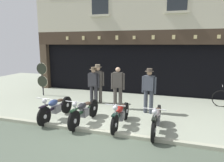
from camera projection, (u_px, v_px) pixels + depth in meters
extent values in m
cube|color=#979E8A|center=(133.00, 95.00, 10.63)|extent=(23.35, 10.00, 0.08)
cube|color=#A7A991|center=(100.00, 133.00, 6.00)|extent=(23.35, 0.16, 0.18)
cube|color=black|center=(141.00, 66.00, 12.54)|extent=(10.44, 4.00, 2.60)
cube|color=#4C3D2D|center=(46.00, 66.00, 12.17)|extent=(0.44, 0.36, 2.60)
cube|color=#23282D|center=(136.00, 67.00, 10.88)|extent=(9.99, 0.03, 2.18)
cube|color=#3C2E21|center=(135.00, 38.00, 10.20)|extent=(11.35, 0.24, 0.70)
cube|color=#DBC684|center=(67.00, 38.00, 11.20)|extent=(0.14, 0.03, 0.18)
cube|color=#DBC684|center=(83.00, 38.00, 10.91)|extent=(0.14, 0.03, 0.21)
cube|color=#DBC684|center=(99.00, 38.00, 10.64)|extent=(0.14, 0.03, 0.17)
cube|color=#DBC684|center=(117.00, 38.00, 10.35)|extent=(0.14, 0.03, 0.22)
cube|color=#DBC684|center=(134.00, 37.00, 10.08)|extent=(0.14, 0.03, 0.16)
cube|color=#DBC684|center=(153.00, 37.00, 9.80)|extent=(0.14, 0.03, 0.20)
cube|color=#DBC684|center=(174.00, 37.00, 9.52)|extent=(0.14, 0.03, 0.19)
cube|color=#DBC684|center=(195.00, 37.00, 9.24)|extent=(0.14, 0.03, 0.17)
cube|color=#DBC684|center=(219.00, 37.00, 8.95)|extent=(0.14, 0.03, 0.17)
cube|color=beige|center=(136.00, 0.00, 9.95)|extent=(11.35, 0.40, 2.95)
cube|color=#23282D|center=(100.00, 1.00, 10.29)|extent=(0.90, 0.02, 1.30)
cube|color=beige|center=(100.00, 15.00, 10.38)|extent=(1.10, 0.12, 0.10)
cube|color=beige|center=(177.00, 12.00, 9.26)|extent=(1.10, 0.12, 0.10)
cylinder|color=black|center=(44.00, 117.00, 6.50)|extent=(0.09, 0.64, 0.64)
cylinder|color=silver|center=(44.00, 117.00, 6.50)|extent=(0.10, 0.14, 0.14)
cylinder|color=black|center=(67.00, 105.00, 7.74)|extent=(0.10, 0.64, 0.64)
cylinder|color=silver|center=(67.00, 105.00, 7.74)|extent=(0.11, 0.15, 0.14)
cube|color=black|center=(56.00, 107.00, 7.10)|extent=(0.11, 1.23, 0.07)
cube|color=slate|center=(56.00, 109.00, 7.11)|extent=(0.21, 0.33, 0.26)
ellipsoid|color=navy|center=(53.00, 103.00, 6.92)|extent=(0.24, 0.47, 0.20)
ellipsoid|color=#38281E|center=(60.00, 100.00, 7.29)|extent=(0.21, 0.31, 0.10)
cube|color=black|center=(43.00, 106.00, 6.44)|extent=(0.11, 0.36, 0.04)
sphere|color=silver|center=(44.00, 101.00, 6.47)|extent=(0.15, 0.15, 0.15)
cylinder|color=silver|center=(44.00, 99.00, 6.45)|extent=(0.62, 0.05, 0.02)
cylinder|color=silver|center=(44.00, 108.00, 6.49)|extent=(0.05, 0.26, 0.61)
cylinder|color=black|center=(74.00, 121.00, 6.13)|extent=(0.11, 0.65, 0.64)
cylinder|color=silver|center=(74.00, 121.00, 6.13)|extent=(0.11, 0.15, 0.14)
cylinder|color=black|center=(93.00, 108.00, 7.36)|extent=(0.12, 0.65, 0.64)
cylinder|color=silver|center=(93.00, 108.00, 7.36)|extent=(0.12, 0.15, 0.14)
cube|color=#17301E|center=(84.00, 110.00, 6.72)|extent=(0.14, 1.23, 0.07)
cube|color=slate|center=(85.00, 112.00, 6.74)|extent=(0.22, 0.33, 0.26)
ellipsoid|color=#222227|center=(82.00, 106.00, 6.54)|extent=(0.25, 0.47, 0.20)
ellipsoid|color=#38281E|center=(88.00, 103.00, 6.91)|extent=(0.22, 0.31, 0.10)
cube|color=#17301E|center=(74.00, 110.00, 6.07)|extent=(0.12, 0.37, 0.04)
sphere|color=silver|center=(75.00, 104.00, 6.10)|extent=(0.15, 0.15, 0.15)
cylinder|color=silver|center=(74.00, 102.00, 6.08)|extent=(0.62, 0.06, 0.02)
cylinder|color=silver|center=(74.00, 111.00, 6.12)|extent=(0.05, 0.29, 0.60)
cylinder|color=black|center=(115.00, 125.00, 5.87)|extent=(0.08, 0.61, 0.61)
cylinder|color=silver|center=(115.00, 125.00, 5.87)|extent=(0.10, 0.13, 0.13)
cylinder|color=black|center=(126.00, 111.00, 7.10)|extent=(0.09, 0.61, 0.61)
cylinder|color=silver|center=(126.00, 111.00, 7.10)|extent=(0.11, 0.13, 0.13)
cube|color=black|center=(121.00, 114.00, 6.46)|extent=(0.08, 1.20, 0.07)
cube|color=slate|center=(121.00, 116.00, 6.48)|extent=(0.20, 0.32, 0.26)
ellipsoid|color=maroon|center=(119.00, 109.00, 6.28)|extent=(0.22, 0.46, 0.20)
ellipsoid|color=#38281E|center=(123.00, 106.00, 6.65)|extent=(0.20, 0.30, 0.10)
cube|color=black|center=(115.00, 114.00, 5.82)|extent=(0.10, 0.36, 0.04)
sphere|color=silver|center=(115.00, 108.00, 5.84)|extent=(0.15, 0.15, 0.15)
cylinder|color=silver|center=(115.00, 105.00, 5.83)|extent=(0.62, 0.03, 0.02)
cylinder|color=silver|center=(115.00, 115.00, 5.86)|extent=(0.04, 0.25, 0.62)
cylinder|color=black|center=(154.00, 130.00, 5.45)|extent=(0.08, 0.65, 0.65)
cylinder|color=silver|center=(154.00, 130.00, 5.45)|extent=(0.10, 0.15, 0.14)
cylinder|color=black|center=(159.00, 115.00, 6.67)|extent=(0.09, 0.65, 0.65)
cylinder|color=silver|center=(159.00, 115.00, 6.67)|extent=(0.11, 0.15, 0.14)
cube|color=black|center=(157.00, 118.00, 6.04)|extent=(0.10, 1.20, 0.07)
cube|color=slate|center=(156.00, 120.00, 6.05)|extent=(0.21, 0.32, 0.26)
ellipsoid|color=gray|center=(156.00, 113.00, 5.85)|extent=(0.23, 0.46, 0.20)
ellipsoid|color=#38281E|center=(158.00, 110.00, 6.22)|extent=(0.21, 0.30, 0.10)
cube|color=black|center=(154.00, 118.00, 5.39)|extent=(0.11, 0.36, 0.04)
sphere|color=silver|center=(155.00, 112.00, 5.42)|extent=(0.15, 0.15, 0.15)
cylinder|color=silver|center=(155.00, 109.00, 5.40)|extent=(0.62, 0.04, 0.02)
cylinder|color=silver|center=(154.00, 120.00, 5.43)|extent=(0.04, 0.29, 0.60)
cylinder|color=#47423D|center=(100.00, 94.00, 9.10)|extent=(0.15, 0.15, 0.85)
cylinder|color=#47423D|center=(96.00, 94.00, 9.11)|extent=(0.15, 0.15, 0.85)
cube|color=#47423D|center=(98.00, 78.00, 8.97)|extent=(0.42, 0.30, 0.62)
cube|color=white|center=(98.00, 76.00, 9.07)|extent=(0.14, 0.05, 0.35)
cube|color=black|center=(98.00, 76.00, 9.09)|extent=(0.05, 0.02, 0.32)
cylinder|color=#47423D|center=(103.00, 79.00, 8.97)|extent=(0.09, 0.09, 0.62)
cylinder|color=#47423D|center=(93.00, 79.00, 9.00)|extent=(0.09, 0.09, 0.62)
sphere|color=beige|center=(98.00, 68.00, 8.90)|extent=(0.22, 0.22, 0.22)
cylinder|color=#7F705B|center=(98.00, 67.00, 8.89)|extent=(0.37, 0.37, 0.01)
cylinder|color=#7F705B|center=(98.00, 66.00, 8.88)|extent=(0.23, 0.23, 0.12)
cylinder|color=#47423D|center=(120.00, 98.00, 8.23)|extent=(0.15, 0.15, 0.91)
cylinder|color=#47423D|center=(115.00, 98.00, 8.28)|extent=(0.15, 0.15, 0.91)
cube|color=#47423D|center=(118.00, 80.00, 8.12)|extent=(0.39, 0.24, 0.62)
cube|color=silver|center=(118.00, 78.00, 8.22)|extent=(0.14, 0.03, 0.35)
cube|color=brown|center=(119.00, 78.00, 8.23)|extent=(0.05, 0.01, 0.32)
cylinder|color=#47423D|center=(124.00, 82.00, 8.08)|extent=(0.09, 0.09, 0.66)
cylinder|color=#47423D|center=(112.00, 81.00, 8.19)|extent=(0.09, 0.09, 0.66)
sphere|color=tan|center=(118.00, 70.00, 8.05)|extent=(0.19, 0.19, 0.19)
cylinder|color=#3D424C|center=(151.00, 102.00, 7.67)|extent=(0.15, 0.15, 0.92)
cylinder|color=#3D424C|center=(146.00, 101.00, 7.77)|extent=(0.15, 0.15, 0.92)
cube|color=#3D424C|center=(149.00, 83.00, 7.59)|extent=(0.41, 0.29, 0.56)
cube|color=silver|center=(150.00, 81.00, 7.68)|extent=(0.14, 0.05, 0.32)
cube|color=black|center=(150.00, 81.00, 7.69)|extent=(0.05, 0.02, 0.29)
cylinder|color=#3D424C|center=(155.00, 85.00, 7.50)|extent=(0.09, 0.09, 0.63)
cylinder|color=#3D424C|center=(143.00, 84.00, 7.72)|extent=(0.09, 0.09, 0.63)
sphere|color=tan|center=(149.00, 73.00, 7.52)|extent=(0.20, 0.20, 0.20)
cylinder|color=#4C4238|center=(149.00, 71.00, 7.51)|extent=(0.33, 0.33, 0.01)
cylinder|color=#4C4238|center=(149.00, 70.00, 7.50)|extent=(0.21, 0.21, 0.11)
cylinder|color=#2D2D33|center=(96.00, 94.00, 9.01)|extent=(0.15, 0.15, 0.81)
cylinder|color=#2D2D33|center=(92.00, 94.00, 9.09)|extent=(0.15, 0.15, 0.81)
cube|color=#2D2D33|center=(94.00, 79.00, 8.93)|extent=(0.39, 0.24, 0.58)
cube|color=white|center=(95.00, 78.00, 9.02)|extent=(0.14, 0.03, 0.33)
cube|color=#47234C|center=(95.00, 78.00, 9.04)|extent=(0.05, 0.01, 0.30)
cylinder|color=#2D2D33|center=(98.00, 81.00, 8.86)|extent=(0.09, 0.09, 0.60)
cylinder|color=#2D2D33|center=(89.00, 80.00, 9.02)|extent=(0.09, 0.09, 0.60)
sphere|color=tan|center=(93.00, 71.00, 8.86)|extent=(0.19, 0.19, 0.19)
cylinder|color=brown|center=(93.00, 69.00, 8.85)|extent=(0.32, 0.32, 0.01)
cylinder|color=brown|center=(93.00, 68.00, 8.84)|extent=(0.20, 0.20, 0.10)
cylinder|color=#232328|center=(43.00, 79.00, 10.36)|extent=(0.06, 0.06, 1.71)
cylinder|color=#23281E|center=(42.00, 69.00, 10.24)|extent=(0.58, 0.03, 0.58)
torus|color=beige|center=(42.00, 69.00, 10.25)|extent=(0.60, 0.04, 0.60)
cylinder|color=#23281E|center=(42.00, 81.00, 10.36)|extent=(0.58, 0.03, 0.58)
torus|color=beige|center=(43.00, 81.00, 10.37)|extent=(0.60, 0.04, 0.60)
cube|color=beige|center=(167.00, 64.00, 10.22)|extent=(0.79, 0.02, 1.01)
cube|color=#232328|center=(168.00, 56.00, 10.14)|extent=(0.79, 0.01, 0.20)
cube|color=silver|center=(193.00, 63.00, 9.84)|extent=(0.75, 0.02, 1.11)
cube|color=#511E19|center=(194.00, 54.00, 9.75)|extent=(0.75, 0.01, 0.20)
torus|color=black|center=(221.00, 99.00, 8.52)|extent=(0.72, 0.14, 0.72)
cylinder|color=silver|center=(222.00, 86.00, 8.42)|extent=(0.09, 0.50, 0.02)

